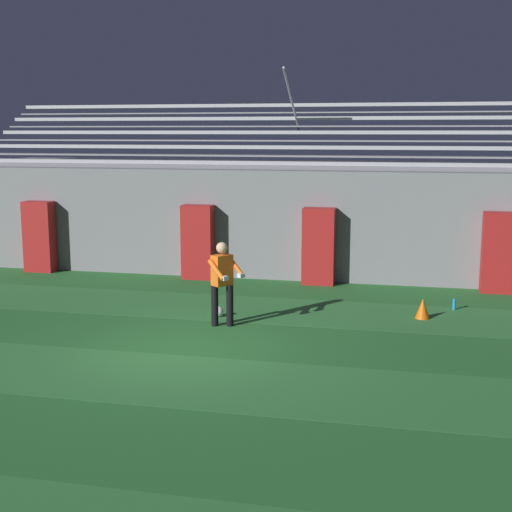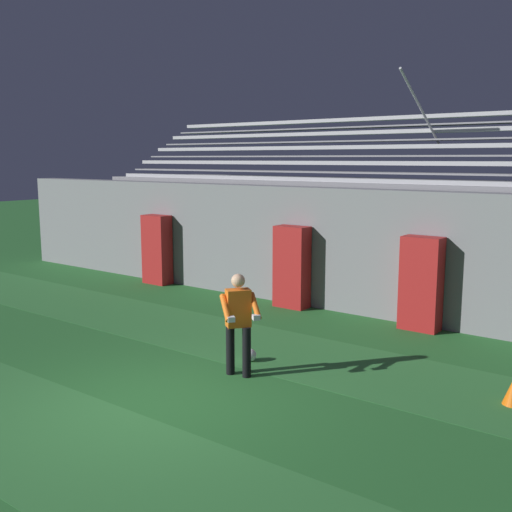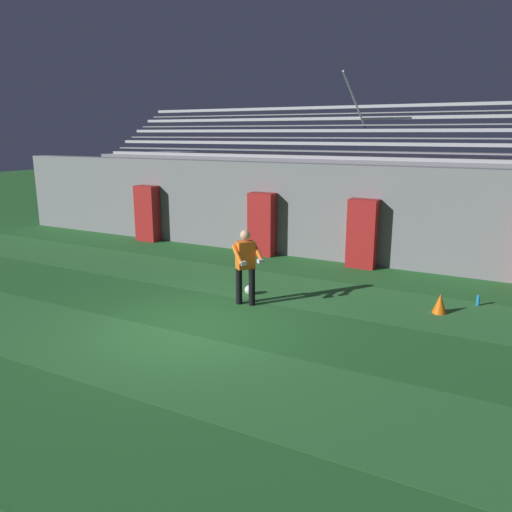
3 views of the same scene
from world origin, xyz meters
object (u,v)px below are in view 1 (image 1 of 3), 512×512
Objects in this scene: padding_pillar_gate_left at (198,242)px; water_bottle at (454,304)px; padding_pillar_gate_right at (319,246)px; padding_pillar_far_left at (40,237)px; padding_pillar_far_right at (499,253)px; traffic_cone at (423,308)px; soccer_ball at (218,312)px; goalkeeper at (223,278)px.

water_bottle is at bearing -17.18° from padding_pillar_gate_left.
padding_pillar_gate_left is 7.99× the size of water_bottle.
padding_pillar_gate_left is 3.14m from padding_pillar_gate_right.
water_bottle is (10.84, -1.96, -0.84)m from padding_pillar_far_left.
padding_pillar_gate_right and padding_pillar_far_right have the same top height.
padding_pillar_far_right is (4.28, 0.00, 0.00)m from padding_pillar_gate_right.
padding_pillar_gate_left is at bearing 162.82° from water_bottle.
padding_pillar_gate_right is 4.56× the size of traffic_cone.
padding_pillar_gate_left is at bearing 153.32° from traffic_cone.
soccer_ball is at bearing -160.76° from water_bottle.
traffic_cone is 1.12m from water_bottle.
soccer_ball is at bearing -148.23° from padding_pillar_far_right.
padding_pillar_gate_left is at bearing 113.20° from soccer_ball.
padding_pillar_far_left reaches higher than soccer_ball.
padding_pillar_far_right is 6.95m from soccer_ball.
padding_pillar_gate_right is at bearing 73.09° from goalkeeper.
padding_pillar_gate_left is 1.15× the size of goalkeeper.
goalkeeper is 7.59× the size of soccer_ball.
padding_pillar_gate_left and padding_pillar_gate_right have the same top height.
goalkeeper is (6.33, -4.29, -0.00)m from padding_pillar_far_left.
goalkeeper reaches higher than soccer_ball.
padding_pillar_far_right is at bearing 0.00° from padding_pillar_far_left.
goalkeeper is 4.17m from traffic_cone.
goalkeeper is at bearing -106.91° from padding_pillar_gate_right.
goalkeeper is 6.96× the size of water_bottle.
padding_pillar_far_left is at bearing 149.03° from soccer_ball.
water_bottle is (0.67, 0.89, -0.09)m from traffic_cone.
padding_pillar_far_right is at bearing 58.47° from traffic_cone.
padding_pillar_gate_left is 1.00× the size of padding_pillar_far_right.
padding_pillar_gate_right reaches higher than traffic_cone.
soccer_ball is 4.19m from traffic_cone.
padding_pillar_far_right is 8.71× the size of soccer_ball.
soccer_ball is at bearing -66.80° from padding_pillar_gate_left.
goalkeeper is (-5.59, -4.29, -0.00)m from padding_pillar_far_right.
padding_pillar_far_left is 11.92m from padding_pillar_far_right.
soccer_ball is (1.56, -3.63, -0.85)m from padding_pillar_gate_left.
padding_pillar_gate_right is 7.64m from padding_pillar_far_left.
padding_pillar_far_left is 10.59m from traffic_cone.
padding_pillar_far_left reaches higher than traffic_cone.
soccer_ball is 0.92× the size of water_bottle.
water_bottle is (4.51, 2.33, -0.83)m from goalkeeper.
soccer_ball is (6.05, -3.63, -0.85)m from padding_pillar_far_left.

